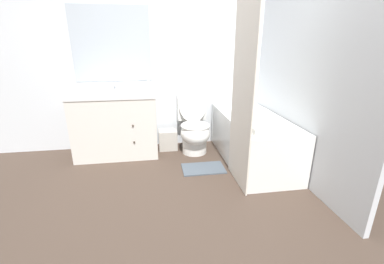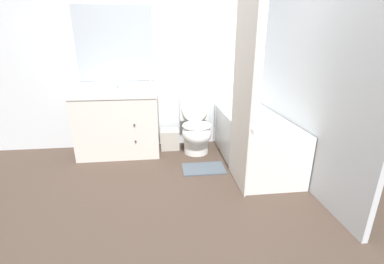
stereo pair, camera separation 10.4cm
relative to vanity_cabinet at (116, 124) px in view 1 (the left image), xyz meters
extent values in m
plane|color=#47382D|center=(0.75, -1.45, -0.42)|extent=(14.00, 14.00, 0.00)
cube|color=silver|center=(0.75, 0.30, 0.83)|extent=(8.00, 0.05, 2.50)
cube|color=#B2BCC6|center=(0.00, 0.27, 0.99)|extent=(0.99, 0.01, 0.93)
cube|color=silver|center=(2.06, -0.59, 0.83)|extent=(0.05, 2.72, 2.50)
cube|color=silver|center=(0.00, 0.00, -0.02)|extent=(1.04, 0.54, 0.80)
cube|color=white|center=(0.00, 0.00, 0.39)|extent=(1.06, 0.56, 0.03)
cylinder|color=white|center=(0.00, 0.00, 0.35)|extent=(0.31, 0.31, 0.10)
sphere|color=#382D23|center=(0.23, -0.28, 0.06)|extent=(0.02, 0.02, 0.02)
sphere|color=#382D23|center=(0.23, -0.28, -0.16)|extent=(0.02, 0.02, 0.02)
cylinder|color=silver|center=(0.00, 0.20, 0.42)|extent=(0.04, 0.04, 0.04)
cylinder|color=silver|center=(0.00, 0.15, 0.49)|extent=(0.02, 0.11, 0.09)
cylinder|color=silver|center=(-0.06, 0.20, 0.43)|extent=(0.03, 0.03, 0.04)
cylinder|color=silver|center=(0.05, 0.20, 0.43)|extent=(0.03, 0.03, 0.04)
cylinder|color=white|center=(1.02, -0.10, -0.31)|extent=(0.33, 0.33, 0.22)
ellipsoid|color=white|center=(1.02, -0.16, -0.13)|extent=(0.39, 0.47, 0.29)
torus|color=white|center=(1.02, -0.16, -0.02)|extent=(0.38, 0.38, 0.04)
cube|color=white|center=(1.02, 0.16, 0.16)|extent=(0.39, 0.18, 0.35)
ellipsoid|color=white|center=(1.02, 0.05, 0.20)|extent=(0.37, 0.14, 0.43)
cube|color=white|center=(1.69, -0.47, -0.13)|extent=(0.66, 1.49, 0.58)
cube|color=#ACB1B2|center=(1.69, -0.47, 0.15)|extent=(0.54, 1.37, 0.01)
cube|color=silver|center=(1.35, -0.96, 0.53)|extent=(0.01, 0.59, 1.90)
cube|color=#B7B2A8|center=(0.67, 0.08, -0.28)|extent=(0.25, 0.21, 0.27)
cube|color=white|center=(0.37, 0.13, 0.45)|extent=(0.14, 0.15, 0.10)
ellipsoid|color=white|center=(0.37, 0.13, 0.51)|extent=(0.06, 0.04, 0.03)
cylinder|color=white|center=(0.44, -0.03, 0.48)|extent=(0.05, 0.05, 0.15)
cylinder|color=silver|center=(0.44, -0.03, 0.57)|extent=(0.03, 0.03, 0.03)
cube|color=white|center=(-0.37, -0.16, 0.45)|extent=(0.23, 0.14, 0.09)
cube|color=white|center=(1.58, -1.00, 0.19)|extent=(0.28, 0.24, 0.06)
cube|color=#4C5660|center=(1.04, -0.62, -0.41)|extent=(0.50, 0.31, 0.02)
camera|label=1|loc=(0.48, -3.32, 1.01)|focal=24.00mm
camera|label=2|loc=(0.59, -3.33, 1.01)|focal=24.00mm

